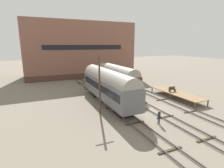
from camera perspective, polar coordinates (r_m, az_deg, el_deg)
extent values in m
plane|color=slate|center=(26.21, 12.68, -8.14)|extent=(200.00, 200.00, 0.00)
cube|color=#4C4742|center=(23.52, 2.05, -9.82)|extent=(0.08, 60.00, 0.16)
cube|color=#4C4742|center=(24.14, 5.15, -9.26)|extent=(0.08, 60.00, 0.16)
cube|color=#3D2D1E|center=(17.31, 18.41, -19.85)|extent=(2.60, 0.24, 0.10)
cube|color=#3D2D1E|center=(21.49, 7.40, -12.57)|extent=(2.60, 0.24, 0.10)
cube|color=#3D2D1E|center=(26.38, 0.58, -7.57)|extent=(2.60, 0.24, 0.10)
cube|color=#3D2D1E|center=(31.65, -3.95, -4.11)|extent=(2.60, 0.24, 0.10)
cube|color=#3D2D1E|center=(37.15, -7.14, -1.64)|extent=(2.60, 0.24, 0.10)
cube|color=#3D2D1E|center=(42.78, -9.49, 0.18)|extent=(2.60, 0.24, 0.10)
cube|color=#3D2D1E|center=(48.50, -11.29, 1.58)|extent=(2.60, 0.24, 0.10)
cube|color=#4C4742|center=(25.75, 11.41, -8.04)|extent=(0.08, 60.00, 0.16)
cube|color=#4C4742|center=(26.56, 13.96, -7.51)|extent=(0.08, 60.00, 0.16)
cube|color=#3D2D1E|center=(20.40, 28.43, -15.55)|extent=(2.60, 0.24, 0.10)
cube|color=#3D2D1E|center=(24.04, 17.00, -10.22)|extent=(2.60, 0.24, 0.10)
cube|color=#3D2D1E|center=(28.50, 9.09, -6.17)|extent=(2.60, 0.24, 0.10)
cube|color=#3D2D1E|center=(33.44, 3.50, -3.18)|extent=(2.60, 0.24, 0.10)
cube|color=#3D2D1E|center=(38.68, -0.59, -0.97)|extent=(2.60, 0.24, 0.10)
cube|color=#3D2D1E|center=(44.12, -3.69, 0.71)|extent=(2.60, 0.24, 0.10)
cube|color=#3D2D1E|center=(49.68, -6.10, 2.02)|extent=(2.60, 0.24, 0.10)
cube|color=#4C4742|center=(28.55, 19.04, -6.41)|extent=(0.08, 60.00, 0.16)
cube|color=#4C4742|center=(29.52, 21.10, -5.95)|extent=(0.08, 60.00, 0.16)
cube|color=#3D2D1E|center=(27.15, 24.47, -8.16)|extent=(2.60, 0.24, 0.10)
cube|color=#3D2D1E|center=(31.16, 16.26, -4.88)|extent=(2.60, 0.24, 0.10)
cube|color=#3D2D1E|center=(35.74, 10.09, -2.32)|extent=(2.60, 0.24, 0.10)
cube|color=#3D2D1E|center=(40.68, 5.38, -0.34)|extent=(2.60, 0.24, 0.10)
cube|color=#3D2D1E|center=(45.88, 1.72, 1.20)|extent=(2.60, 0.24, 0.10)
cube|color=#3D2D1E|center=(51.26, -1.19, 2.42)|extent=(2.60, 0.24, 0.10)
cube|color=black|center=(40.69, -1.91, 0.36)|extent=(1.80, 2.40, 1.00)
cube|color=black|center=(31.97, 4.82, -3.12)|extent=(1.80, 2.40, 1.00)
cube|color=#5B1919|center=(35.84, 1.06, 1.80)|extent=(2.96, 15.28, 2.82)
cube|color=black|center=(35.78, 1.07, 2.33)|extent=(3.00, 14.06, 1.02)
cylinder|color=gray|center=(35.60, 1.07, 4.03)|extent=(2.81, 14.98, 2.81)
cube|color=black|center=(32.93, -4.89, -2.65)|extent=(1.80, 2.40, 1.00)
cube|color=black|center=(23.72, 3.60, -8.81)|extent=(1.80, 2.40, 1.00)
cube|color=slate|center=(27.66, -1.38, -1.31)|extent=(3.08, 16.19, 2.98)
cube|color=black|center=(27.58, -1.38, -0.59)|extent=(3.12, 14.89, 1.07)
cylinder|color=gray|center=(27.34, -1.39, 1.72)|extent=(2.93, 15.86, 2.93)
cube|color=#8C704C|center=(32.66, 20.32, -2.69)|extent=(3.00, 10.62, 0.10)
cylinder|color=brown|center=(28.50, 25.50, -6.42)|extent=(0.20, 0.20, 0.92)
cylinder|color=brown|center=(30.54, 28.82, -5.53)|extent=(0.20, 0.20, 0.92)
cylinder|color=brown|center=(35.69, 12.95, -1.79)|extent=(0.20, 0.20, 0.92)
cylinder|color=brown|center=(37.34, 16.27, -1.34)|extent=(0.20, 0.20, 0.92)
cylinder|color=brown|center=(31.88, 18.50, -3.87)|extent=(0.20, 0.20, 0.92)
cylinder|color=brown|center=(33.72, 21.90, -3.25)|extent=(0.20, 0.20, 0.92)
cube|color=brown|center=(32.77, 19.10, -1.68)|extent=(1.40, 0.40, 0.06)
cube|color=brown|center=(32.83, 18.93, -1.18)|extent=(1.40, 0.06, 0.45)
cube|color=black|center=(32.43, 18.30, -2.18)|extent=(0.06, 0.40, 0.40)
cube|color=black|center=(33.23, 19.83, -1.95)|extent=(0.06, 0.40, 0.40)
cylinder|color=#282833|center=(21.67, 14.81, -11.63)|extent=(0.12, 0.12, 0.83)
cylinder|color=#282833|center=(21.79, 15.23, -11.52)|extent=(0.12, 0.12, 0.83)
cylinder|color=#232328|center=(21.43, 15.14, -9.72)|extent=(0.32, 0.32, 0.69)
sphere|color=tan|center=(21.27, 15.21, -8.59)|extent=(0.22, 0.22, 0.22)
cylinder|color=#473828|center=(23.07, -4.08, -0.45)|extent=(0.24, 0.24, 7.90)
cube|color=#473828|center=(22.58, -4.20, 6.99)|extent=(1.80, 0.12, 0.12)
cube|color=#4F342A|center=(54.97, -10.35, 3.68)|extent=(30.66, 12.68, 1.55)
cube|color=brown|center=(54.33, -10.68, 11.79)|extent=(30.66, 12.68, 13.96)
cube|color=black|center=(48.14, -8.86, 11.76)|extent=(21.46, 0.10, 1.20)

